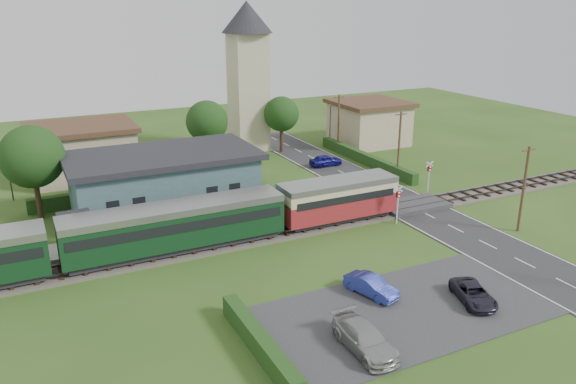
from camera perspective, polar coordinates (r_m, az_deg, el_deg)
name	(u,v)px	position (r m, az deg, el deg)	size (l,w,h in m)	color
ground	(327,235)	(44.47, 3.99, -4.41)	(120.00, 120.00, 0.00)	#2D4C19
railway_track	(315,225)	(46.03, 2.75, -3.41)	(76.00, 3.20, 0.49)	#4C443D
road	(427,215)	(49.93, 13.99, -2.26)	(6.00, 70.00, 0.05)	#28282B
car_park	(406,310)	(34.86, 11.91, -11.69)	(17.00, 9.00, 0.08)	#333335
crossing_deck	(413,205)	(51.29, 12.59, -1.35)	(6.20, 3.40, 0.45)	#333335
platform	(185,231)	(45.25, -10.44, -3.96)	(30.00, 3.00, 0.45)	gray
equipment_hut	(76,231)	(43.46, -20.74, -3.73)	(2.30, 2.30, 2.55)	#BFB691
station_building	(164,182)	(49.70, -12.48, 1.02)	(16.00, 9.00, 5.30)	#466E74
train	(131,233)	(40.71, -15.63, -4.04)	(43.20, 2.90, 3.40)	#232328
church_tower	(248,66)	(68.65, -4.11, 12.68)	(6.00, 6.00, 17.60)	#BFB691
house_west	(82,151)	(62.25, -20.17, 3.98)	(10.80, 8.80, 5.50)	tan
house_east	(369,122)	(73.38, 8.23, 7.06)	(8.80, 8.80, 5.50)	tan
hedge_carpark	(260,343)	(30.33, -2.90, -15.08)	(0.80, 9.00, 1.20)	#193814
hedge_roadside	(365,159)	(64.28, 7.84, 3.39)	(0.80, 18.00, 1.20)	#193814
hedge_station	(153,189)	(54.51, -13.51, 0.27)	(22.00, 0.80, 1.30)	#193814
tree_a	(32,157)	(50.69, -24.57, 3.25)	(5.20, 5.20, 8.00)	#332316
tree_b	(207,122)	(62.43, -8.23, 7.08)	(4.60, 4.60, 7.34)	#332316
tree_c	(281,114)	(67.96, -0.67, 7.91)	(4.20, 4.20, 6.78)	#332316
utility_pole_b	(524,188)	(47.64, 22.82, 0.36)	(1.40, 0.22, 7.00)	#473321
utility_pole_c	(399,144)	(58.82, 11.22, 4.81)	(1.40, 0.22, 7.00)	#473321
utility_pole_d	(338,123)	(68.48, 5.15, 7.04)	(1.40, 0.22, 7.00)	#473321
crossing_signal_near	(398,199)	(46.75, 11.11, -0.73)	(0.84, 0.28, 3.28)	silver
crossing_signal_far	(429,173)	(54.65, 14.14, 1.90)	(0.84, 0.28, 3.28)	silver
streetlamp_west	(8,169)	(57.08, -26.54, 2.12)	(0.30, 0.30, 5.15)	#3F3F47
streetlamp_east	(330,119)	(73.70, 4.32, 7.44)	(0.30, 0.30, 5.15)	#3F3F47
car_on_road	(326,160)	(62.80, 3.85, 3.23)	(1.49, 3.70, 1.26)	navy
car_park_blue	(371,286)	(35.84, 8.45, -9.40)	(1.28, 3.67, 1.21)	#2B39A2
car_park_silver	(364,338)	(30.64, 7.77, -14.51)	(1.90, 4.67, 1.35)	#A0A0A0
car_park_dark	(474,294)	(36.50, 18.33, -9.79)	(1.78, 3.85, 1.07)	#242230
pedestrian_near	(282,204)	(47.48, -0.64, -1.22)	(0.58, 0.38, 1.58)	gray
pedestrian_far	(113,233)	(43.29, -17.38, -4.02)	(0.87, 0.67, 1.78)	gray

